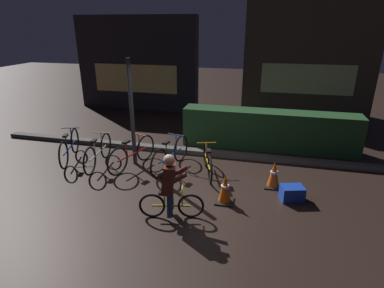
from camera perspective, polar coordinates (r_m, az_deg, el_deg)
name	(u,v)px	position (r m, az deg, el deg)	size (l,w,h in m)	color
ground_plane	(176,193)	(6.67, -2.94, -8.91)	(40.00, 40.00, 0.00)	black
sidewalk_curb	(199,152)	(8.55, 1.26, -1.42)	(12.00, 0.24, 0.12)	#56544F
hedge_row	(268,130)	(9.06, 13.74, 2.51)	(4.80, 0.70, 1.08)	#214723
storefront_left	(137,64)	(13.19, -9.95, 14.16)	(4.96, 0.54, 3.67)	#262328
storefront_right	(309,54)	(12.84, 20.57, 15.01)	(4.77, 0.54, 4.56)	#42382D
street_post	(132,114)	(7.69, -10.88, 5.42)	(0.10, 0.10, 2.61)	#2D2D33
parked_bike_leftmost	(69,147)	(8.66, -21.40, -0.51)	(0.61, 1.65, 0.79)	black
parked_bike_left_mid	(98,152)	(8.09, -16.70, -1.46)	(0.46, 1.69, 0.78)	black
parked_bike_center_left	(132,154)	(7.79, -10.82, -1.78)	(0.58, 1.63, 0.78)	black
parked_bike_center_right	(170,155)	(7.59, -3.94, -1.99)	(0.51, 1.71, 0.80)	black
parked_bike_right_mid	(208,161)	(7.36, 2.85, -3.11)	(0.55, 1.45, 0.70)	black
traffic_cone_near	(225,189)	(6.25, 6.01, -8.12)	(0.36, 0.36, 0.61)	black
traffic_cone_far	(274,175)	(7.00, 14.67, -5.42)	(0.36, 0.36, 0.60)	black
blue_crate	(292,193)	(6.66, 17.73, -8.52)	(0.44, 0.32, 0.30)	#193DB7
cyclist	(170,186)	(5.62, -4.10, -7.66)	(1.17, 0.50, 1.25)	black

